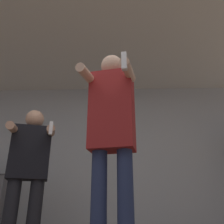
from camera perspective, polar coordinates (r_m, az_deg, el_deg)
wall_back at (r=4.07m, az=-4.25°, el=-10.96°), size 7.00×0.06×2.55m
ceiling_slab at (r=3.39m, az=-5.83°, el=16.59°), size 7.00×3.23×0.05m
person_woman_foreground at (r=1.93m, az=-0.04°, el=-4.47°), size 0.46×0.52×1.73m
person_man_side at (r=2.93m, az=-18.61°, el=-12.20°), size 0.57×0.56×1.61m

